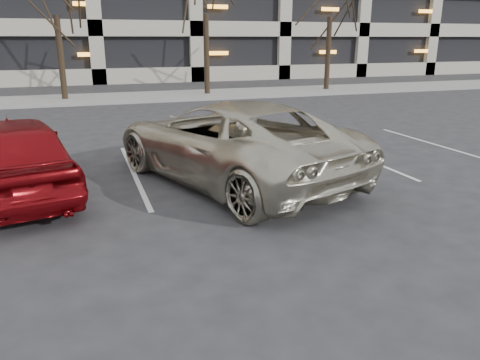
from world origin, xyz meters
name	(u,v)px	position (x,y,z in m)	size (l,w,h in m)	color
ground	(224,199)	(0.00, 0.00, 0.00)	(140.00, 140.00, 0.00)	#28282B
sidewalk	(129,97)	(0.00, 16.00, 0.06)	(80.00, 4.00, 0.12)	gray
stall_lines	(134,173)	(-1.40, 2.30, 0.01)	(16.90, 5.20, 0.00)	silver
parking_meter	(262,159)	(0.37, -0.96, 0.96)	(0.33, 0.17, 1.25)	black
suv_silver	(231,141)	(0.49, 1.12, 0.84)	(4.58, 6.61, 1.68)	beige
car_red	(13,156)	(-3.66, 1.48, 0.78)	(1.84, 4.57, 1.56)	maroon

